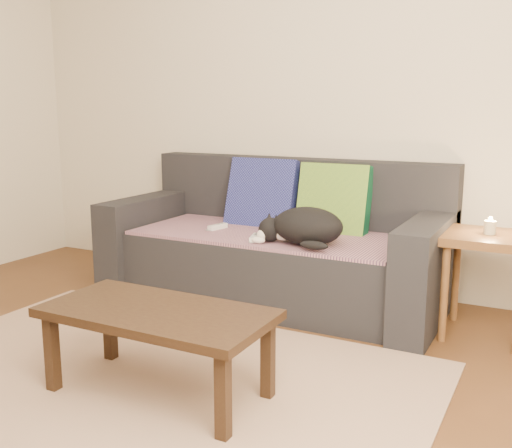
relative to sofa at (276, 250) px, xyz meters
The scene contains 13 objects.
ground 1.60m from the sofa, 90.00° to the right, with size 4.50×4.50×0.00m, color brown.
back_wall 1.08m from the sofa, 90.00° to the left, with size 4.50×0.04×2.60m, color beige.
sofa is the anchor object (origin of this frame).
throw_blanket 0.15m from the sofa, 90.00° to the right, with size 1.66×0.74×0.02m, color #392443.
cushion_navy 0.40m from the sofa, 137.18° to the left, with size 0.47×0.12×0.47m, color #12124D.
cushion_green 0.48m from the sofa, 27.81° to the left, with size 0.45×0.11×0.45m, color #0A452A.
cat 0.48m from the sofa, 42.43° to the right, with size 0.55×0.44×0.21m.
wii_remote_a 0.40m from the sofa, 158.59° to the right, with size 0.15×0.04×0.03m, color white.
wii_remote_b 0.35m from the sofa, 87.84° to the right, with size 0.15×0.04×0.03m, color white.
side_table 1.28m from the sofa, ahead, with size 0.45×0.45×0.56m.
candle 1.30m from the sofa, ahead, with size 0.06×0.06×0.09m.
rug 1.45m from the sofa, 90.00° to the right, with size 2.50×1.80×0.01m, color gray.
coffee_table 1.44m from the sofa, 84.45° to the right, with size 0.96×0.48×0.38m.
Camera 1 is at (1.59, -1.76, 1.21)m, focal length 42.00 mm.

